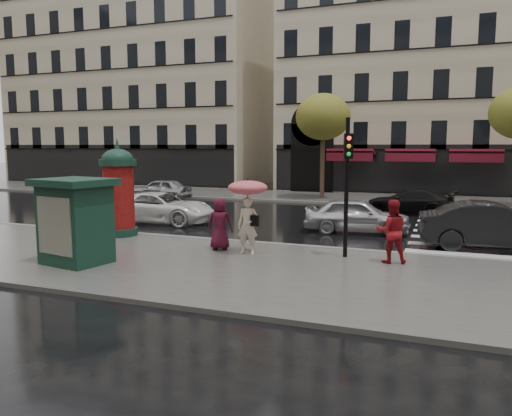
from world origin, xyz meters
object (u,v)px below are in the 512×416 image
at_px(woman_umbrella, 248,204).
at_px(car_silver, 357,215).
at_px(morris_column, 119,189).
at_px(woman_red, 392,231).
at_px(traffic_light, 347,174).
at_px(newsstand, 75,220).
at_px(car_darkgrey, 494,226).
at_px(car_black, 410,202).
at_px(car_white, 160,208).
at_px(car_far_silver, 160,189).
at_px(man_burgundy, 220,224).

xyz_separation_m(woman_umbrella, car_silver, (2.36, 5.61, -0.96)).
height_order(woman_umbrella, morris_column, morris_column).
xyz_separation_m(woman_red, traffic_light, (-1.33, 0.19, 1.59)).
distance_m(traffic_light, newsstand, 7.86).
bearing_deg(car_darkgrey, car_black, 14.49).
height_order(morris_column, car_white, morris_column).
bearing_deg(car_far_silver, man_burgundy, 35.64).
bearing_deg(newsstand, woman_umbrella, 35.37).
height_order(car_white, car_black, car_white).
xyz_separation_m(morris_column, car_darkgrey, (12.77, 2.84, -1.06)).
bearing_deg(man_burgundy, car_white, -56.96).
height_order(newsstand, car_darkgrey, newsstand).
height_order(newsstand, car_silver, newsstand).
height_order(car_darkgrey, car_white, car_darkgrey).
xyz_separation_m(morris_column, car_silver, (7.99, 4.37, -1.15)).
xyz_separation_m(woman_red, man_burgundy, (-5.29, -0.12, -0.07)).
bearing_deg(woman_umbrella, morris_column, 167.54).
distance_m(woman_umbrella, morris_column, 5.77).
bearing_deg(woman_red, morris_column, -20.19).
distance_m(woman_umbrella, newsstand, 4.98).
xyz_separation_m(traffic_light, car_far_silver, (-14.18, 12.54, -1.93)).
distance_m(woman_red, morris_column, 9.93).
height_order(woman_red, car_white, woman_red).
height_order(traffic_light, car_darkgrey, traffic_light).
xyz_separation_m(traffic_light, newsstand, (-6.95, -3.44, -1.26)).
relative_size(newsstand, car_white, 0.49).
bearing_deg(woman_umbrella, newsstand, -144.63).
bearing_deg(man_burgundy, car_silver, -137.10).
height_order(traffic_light, car_black, traffic_light).
relative_size(woman_red, car_far_silver, 0.45).
relative_size(woman_umbrella, car_darkgrey, 0.49).
bearing_deg(car_black, woman_umbrella, -11.48).
bearing_deg(car_black, car_white, -48.75).
height_order(man_burgundy, car_far_silver, man_burgundy).
relative_size(car_white, car_far_silver, 1.23).
distance_m(car_white, car_black, 12.35).
xyz_separation_m(traffic_light, car_white, (-9.14, 4.43, -1.93)).
relative_size(car_black, car_far_silver, 1.08).
height_order(car_black, car_far_silver, car_far_silver).
relative_size(woman_umbrella, traffic_light, 0.57).
bearing_deg(woman_red, traffic_light, -23.34).
bearing_deg(man_burgundy, woman_red, 166.85).
bearing_deg(car_silver, traffic_light, 179.12).
xyz_separation_m(woman_red, car_silver, (-1.86, 5.23, -0.33)).
bearing_deg(car_black, car_far_silver, -87.54).
distance_m(morris_column, car_darkgrey, 13.13).
bearing_deg(car_white, morris_column, -175.68).
bearing_deg(car_far_silver, woman_red, 47.77).
relative_size(traffic_light, car_far_silver, 1.03).
distance_m(woman_red, man_burgundy, 5.29).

